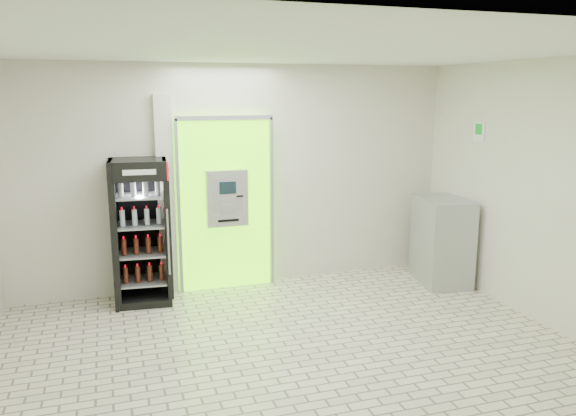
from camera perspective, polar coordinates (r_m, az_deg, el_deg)
name	(u,v)px	position (r m, az deg, el deg)	size (l,w,h in m)	color
ground	(298,362)	(5.78, 0.99, -15.34)	(6.00, 6.00, 0.00)	#BEB49D
room_shell	(298,178)	(5.21, 1.06, 3.03)	(6.00, 6.00, 6.00)	silver
atm_assembly	(226,203)	(7.57, -6.35, 0.54)	(1.30, 0.24, 2.33)	#66F905
pillar	(166,196)	(7.47, -12.29, 1.19)	(0.22, 0.11, 2.60)	silver
beverage_cooler	(141,234)	(7.28, -14.68, -2.61)	(0.73, 0.68, 1.82)	black
steel_cabinet	(442,241)	(8.11, 15.37, -3.22)	(0.76, 0.99, 1.20)	#9D9FA4
exit_sign	(479,131)	(7.83, 18.85, 7.38)	(0.02, 0.22, 0.26)	white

